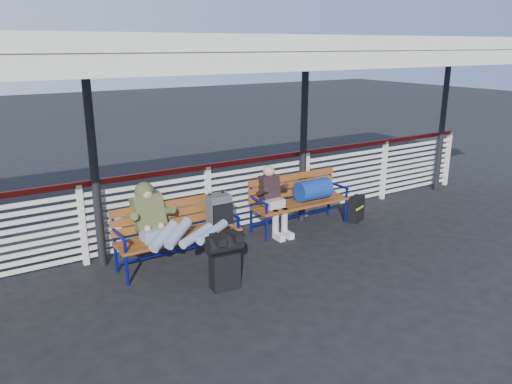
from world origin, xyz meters
TOP-DOWN VIEW (x-y plane):
  - ground at (0.00, 0.00)m, footprint 60.00×60.00m
  - fence at (0.00, 1.90)m, footprint 12.08×0.08m
  - canopy at (-0.00, 0.87)m, footprint 12.60×3.60m
  - luggage_stack at (-0.66, 0.18)m, footprint 0.48×0.30m
  - bench_left at (-0.63, 1.21)m, footprint 1.80×0.56m
  - bench_right at (1.68, 1.48)m, footprint 1.80×0.56m
  - traveler_man at (-1.00, 0.87)m, footprint 0.94×1.64m
  - companion_person at (0.99, 1.48)m, footprint 0.32×0.66m
  - suitcase_side at (2.59, 1.18)m, footprint 0.37×0.31m

SIDE VIEW (x-z plane):
  - ground at x=0.00m, z-range 0.00..0.00m
  - suitcase_side at x=2.59m, z-range 0.00..0.46m
  - luggage_stack at x=-0.66m, z-range 0.03..0.79m
  - companion_person at x=0.99m, z-range 0.02..1.17m
  - bench_left at x=-0.63m, z-range 0.13..1.08m
  - bench_right at x=1.68m, z-range 0.14..1.06m
  - fence at x=0.00m, z-range 0.04..1.28m
  - traveler_man at x=-1.00m, z-range 0.29..1.06m
  - canopy at x=0.00m, z-range 1.46..4.62m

